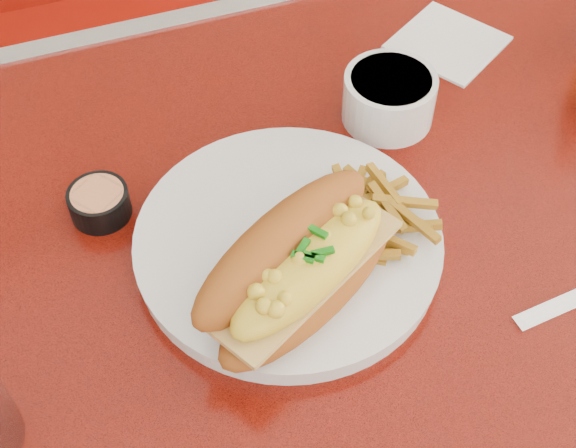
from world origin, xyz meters
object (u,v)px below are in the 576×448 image
object	(u,v)px
booth_bench_far	(235,80)
mac_hoagie	(299,266)
fork	(336,200)
diner_table	(440,308)
gravy_ramekin	(389,97)
sauce_cup_left	(99,202)
dinner_plate	(288,243)

from	to	relation	value
booth_bench_far	mac_hoagie	world-z (taller)	booth_bench_far
fork	booth_bench_far	bearing A→B (deg)	-42.43
diner_table	fork	xyz separation A→B (m)	(-0.12, 0.05, 0.18)
diner_table	fork	size ratio (longest dim) A/B	8.55
gravy_ramekin	sauce_cup_left	world-z (taller)	gravy_ramekin
diner_table	dinner_plate	bearing A→B (deg)	173.22
fork	gravy_ramekin	distance (m)	0.15
gravy_ramekin	fork	bearing A→B (deg)	-134.07
booth_bench_far	dinner_plate	world-z (taller)	booth_bench_far
dinner_plate	mac_hoagie	world-z (taller)	mac_hoagie
booth_bench_far	dinner_plate	xyz separation A→B (m)	(-0.18, -0.79, 0.49)
gravy_ramekin	mac_hoagie	bearing A→B (deg)	-132.03
fork	dinner_plate	bearing A→B (deg)	80.34
mac_hoagie	diner_table	bearing A→B (deg)	-16.55
diner_table	mac_hoagie	distance (m)	0.29
gravy_ramekin	sauce_cup_left	xyz separation A→B (m)	(-0.32, -0.03, -0.01)
diner_table	sauce_cup_left	distance (m)	0.40
diner_table	mac_hoagie	size ratio (longest dim) A/B	5.29
mac_hoagie	sauce_cup_left	distance (m)	0.22
sauce_cup_left	fork	bearing A→B (deg)	-20.55
diner_table	booth_bench_far	distance (m)	0.87
sauce_cup_left	gravy_ramekin	bearing A→B (deg)	4.89
diner_table	sauce_cup_left	world-z (taller)	sauce_cup_left
booth_bench_far	mac_hoagie	xyz separation A→B (m)	(-0.19, -0.85, 0.54)
booth_bench_far	mac_hoagie	bearing A→B (deg)	-102.42
dinner_plate	fork	world-z (taller)	same
booth_bench_far	fork	bearing A→B (deg)	-98.65
sauce_cup_left	booth_bench_far	bearing A→B (deg)	64.24
fork	gravy_ramekin	xyz separation A→B (m)	(0.10, 0.11, 0.01)
fork	gravy_ramekin	world-z (taller)	gravy_ramekin
diner_table	sauce_cup_left	xyz separation A→B (m)	(-0.33, 0.13, 0.18)
mac_hoagie	sauce_cup_left	world-z (taller)	mac_hoagie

